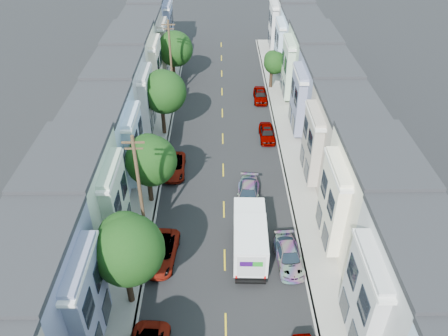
{
  "coord_description": "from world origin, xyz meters",
  "views": [
    {
      "loc": [
        -0.31,
        -23.52,
        25.57
      ],
      "look_at": [
        0.05,
        9.28,
        2.2
      ],
      "focal_mm": 35.0,
      "sensor_mm": 36.0,
      "label": 1
    }
  ],
  "objects_px": {
    "parked_right_c": "(267,133)",
    "tree_c": "(150,161)",
    "parked_right_d": "(260,95)",
    "tree_e": "(175,49)",
    "tree_b": "(127,250)",
    "lead_sedan": "(248,194)",
    "utility_pole_near": "(140,193)",
    "tree_far_r": "(274,63)",
    "parked_left_c": "(161,253)",
    "utility_pole_far": "(171,61)",
    "parked_left_d": "(174,167)",
    "parked_right_b": "(289,256)",
    "fedex_truck": "(250,237)",
    "tree_d": "(164,92)"
  },
  "relations": [
    {
      "from": "tree_c",
      "to": "tree_d",
      "type": "distance_m",
      "value": 11.92
    },
    {
      "from": "utility_pole_near",
      "to": "utility_pole_far",
      "type": "height_order",
      "value": "same"
    },
    {
      "from": "tree_b",
      "to": "utility_pole_far",
      "type": "xyz_separation_m",
      "value": [
        0.0,
        31.81,
        0.03
      ]
    },
    {
      "from": "parked_left_d",
      "to": "parked_right_b",
      "type": "distance_m",
      "value": 15.49
    },
    {
      "from": "tree_far_r",
      "to": "utility_pole_near",
      "type": "relative_size",
      "value": 0.51
    },
    {
      "from": "fedex_truck",
      "to": "tree_c",
      "type": "bearing_deg",
      "value": 143.43
    },
    {
      "from": "parked_right_c",
      "to": "tree_c",
      "type": "bearing_deg",
      "value": -136.84
    },
    {
      "from": "parked_right_c",
      "to": "parked_right_d",
      "type": "distance_m",
      "value": 9.4
    },
    {
      "from": "tree_b",
      "to": "fedex_truck",
      "type": "bearing_deg",
      "value": 28.96
    },
    {
      "from": "lead_sedan",
      "to": "utility_pole_near",
      "type": "bearing_deg",
      "value": -142.22
    },
    {
      "from": "tree_e",
      "to": "parked_left_d",
      "type": "relative_size",
      "value": 1.48
    },
    {
      "from": "tree_d",
      "to": "parked_left_d",
      "type": "height_order",
      "value": "tree_d"
    },
    {
      "from": "parked_left_c",
      "to": "parked_right_d",
      "type": "height_order",
      "value": "parked_right_d"
    },
    {
      "from": "fedex_truck",
      "to": "tree_b",
      "type": "bearing_deg",
      "value": -149.25
    },
    {
      "from": "utility_pole_far",
      "to": "lead_sedan",
      "type": "relative_size",
      "value": 2.14
    },
    {
      "from": "parked_right_b",
      "to": "tree_d",
      "type": "bearing_deg",
      "value": 115.86
    },
    {
      "from": "fedex_truck",
      "to": "lead_sedan",
      "type": "distance_m",
      "value": 6.68
    },
    {
      "from": "tree_c",
      "to": "parked_left_c",
      "type": "bearing_deg",
      "value": -78.89
    },
    {
      "from": "utility_pole_near",
      "to": "lead_sedan",
      "type": "bearing_deg",
      "value": 32.08
    },
    {
      "from": "parked_left_d",
      "to": "parked_right_d",
      "type": "bearing_deg",
      "value": 56.37
    },
    {
      "from": "tree_b",
      "to": "tree_e",
      "type": "xyz_separation_m",
      "value": [
        0.0,
        37.03,
        -0.39
      ]
    },
    {
      "from": "tree_far_r",
      "to": "parked_right_c",
      "type": "height_order",
      "value": "tree_far_r"
    },
    {
      "from": "parked_right_d",
      "to": "tree_d",
      "type": "bearing_deg",
      "value": -142.86
    },
    {
      "from": "tree_c",
      "to": "utility_pole_far",
      "type": "xyz_separation_m",
      "value": [
        0.0,
        20.72,
        0.73
      ]
    },
    {
      "from": "parked_right_b",
      "to": "fedex_truck",
      "type": "bearing_deg",
      "value": 156.36
    },
    {
      "from": "tree_e",
      "to": "tree_far_r",
      "type": "bearing_deg",
      "value": -8.88
    },
    {
      "from": "parked_right_d",
      "to": "tree_e",
      "type": "bearing_deg",
      "value": 153.42
    },
    {
      "from": "utility_pole_far",
      "to": "parked_left_c",
      "type": "xyz_separation_m",
      "value": [
        1.4,
        -27.85,
        -4.46
      ]
    },
    {
      "from": "tree_b",
      "to": "parked_left_c",
      "type": "relative_size",
      "value": 1.5
    },
    {
      "from": "utility_pole_near",
      "to": "parked_right_c",
      "type": "xyz_separation_m",
      "value": [
        11.2,
        15.98,
        -4.45
      ]
    },
    {
      "from": "tree_e",
      "to": "parked_left_c",
      "type": "xyz_separation_m",
      "value": [
        1.4,
        -33.07,
        -4.04
      ]
    },
    {
      "from": "utility_pole_near",
      "to": "parked_left_d",
      "type": "height_order",
      "value": "utility_pole_near"
    },
    {
      "from": "fedex_truck",
      "to": "tree_e",
      "type": "bearing_deg",
      "value": 106.04
    },
    {
      "from": "tree_c",
      "to": "tree_d",
      "type": "relative_size",
      "value": 0.89
    },
    {
      "from": "parked_right_b",
      "to": "utility_pole_near",
      "type": "bearing_deg",
      "value": 164.39
    },
    {
      "from": "utility_pole_near",
      "to": "parked_right_c",
      "type": "relative_size",
      "value": 2.32
    },
    {
      "from": "utility_pole_near",
      "to": "parked_left_c",
      "type": "relative_size",
      "value": 2.0
    },
    {
      "from": "tree_b",
      "to": "lead_sedan",
      "type": "relative_size",
      "value": 1.6
    },
    {
      "from": "fedex_truck",
      "to": "parked_right_c",
      "type": "height_order",
      "value": "fedex_truck"
    },
    {
      "from": "tree_e",
      "to": "tree_far_r",
      "type": "relative_size",
      "value": 1.4
    },
    {
      "from": "tree_d",
      "to": "parked_right_b",
      "type": "xyz_separation_m",
      "value": [
        11.2,
        -19.48,
        -4.47
      ]
    },
    {
      "from": "parked_right_c",
      "to": "parked_right_d",
      "type": "height_order",
      "value": "parked_right_d"
    },
    {
      "from": "parked_left_d",
      "to": "parked_right_c",
      "type": "height_order",
      "value": "parked_right_c"
    },
    {
      "from": "lead_sedan",
      "to": "parked_right_b",
      "type": "xyz_separation_m",
      "value": [
        2.67,
        -7.64,
        -0.04
      ]
    },
    {
      "from": "tree_b",
      "to": "lead_sedan",
      "type": "bearing_deg",
      "value": 52.58
    },
    {
      "from": "utility_pole_near",
      "to": "parked_right_c",
      "type": "bearing_deg",
      "value": 54.98
    },
    {
      "from": "tree_b",
      "to": "utility_pole_far",
      "type": "height_order",
      "value": "utility_pole_far"
    },
    {
      "from": "utility_pole_near",
      "to": "parked_right_c",
      "type": "height_order",
      "value": "utility_pole_near"
    },
    {
      "from": "tree_e",
      "to": "parked_right_b",
      "type": "distance_m",
      "value": 35.57
    },
    {
      "from": "parked_left_d",
      "to": "fedex_truck",
      "type": "bearing_deg",
      "value": -59.6
    }
  ]
}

